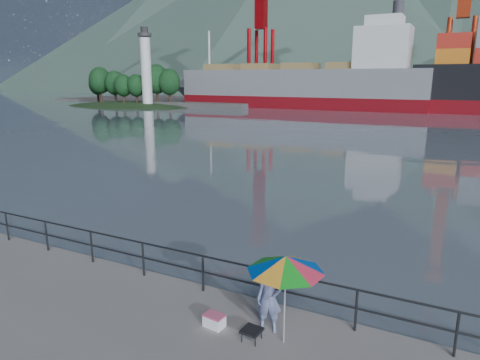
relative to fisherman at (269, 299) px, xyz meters
name	(u,v)px	position (x,y,z in m)	size (l,w,h in m)	color
harbor_water	(438,97)	(-3.27, 129.18, -0.78)	(500.00, 280.00, 0.00)	slate
guardrail	(172,265)	(-3.27, 0.88, -0.26)	(22.00, 0.06, 1.03)	#2D3033
lighthouse_islet	(128,104)	(-58.24, 61.17, -0.52)	(48.00, 26.40, 19.20)	#263F1E
fisherman	(269,299)	(0.00, 0.00, 0.00)	(0.57, 0.38, 1.57)	navy
beach_umbrella	(286,264)	(0.46, -0.26, 1.03)	(1.97, 1.97, 1.99)	white
folding_stool	(252,334)	(-0.17, -0.51, -0.64)	(0.44, 0.44, 0.27)	black
cooler_bag	(214,321)	(-1.16, -0.43, -0.65)	(0.46, 0.31, 0.27)	white
fishing_rod	(280,307)	(-0.16, 1.07, -0.78)	(0.02, 0.02, 2.08)	black
bulk_carrier	(308,85)	(-23.26, 72.31, 3.40)	(47.59, 8.24, 14.50)	maroon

